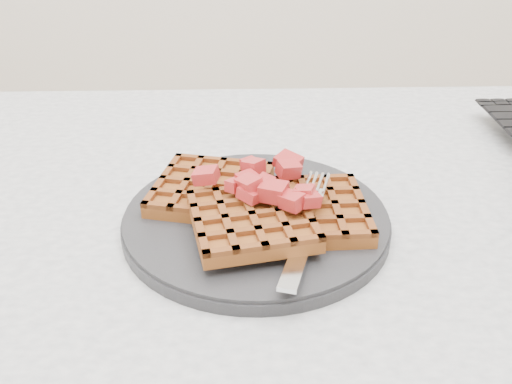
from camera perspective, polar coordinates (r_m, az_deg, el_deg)
table at (r=0.66m, az=10.30°, el=-11.63°), size 1.20×0.80×0.75m
plate at (r=0.57m, az=0.00°, el=-2.77°), size 0.27×0.27×0.02m
waffles at (r=0.56m, az=0.03°, el=-1.32°), size 0.22×0.21×0.03m
strawberry_pile at (r=0.55m, az=0.00°, el=1.26°), size 0.15×0.15×0.02m
fork at (r=0.53m, az=5.12°, el=-3.66°), size 0.07×0.18×0.02m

